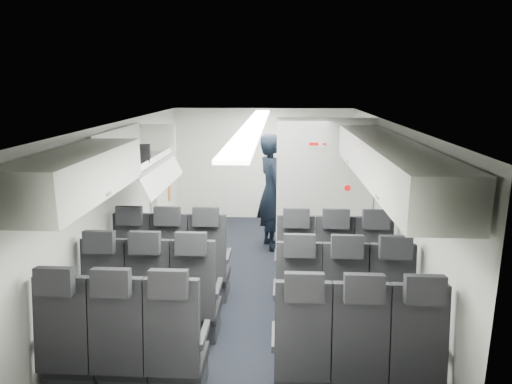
# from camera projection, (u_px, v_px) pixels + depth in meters

# --- Properties ---
(cabin_shell) EXTENTS (3.41, 6.01, 2.16)m
(cabin_shell) POSITION_uv_depth(u_px,v_px,m) (254.00, 201.00, 5.92)
(cabin_shell) COLOR black
(cabin_shell) RESTS_ON ground
(seat_row_front) EXTENTS (3.33, 0.56, 1.24)m
(seat_row_front) POSITION_uv_depth(u_px,v_px,m) (252.00, 269.00, 5.57)
(seat_row_front) COLOR black
(seat_row_front) RESTS_ON cabin_shell
(seat_row_mid) EXTENTS (3.33, 0.56, 1.24)m
(seat_row_mid) POSITION_uv_depth(u_px,v_px,m) (247.00, 304.00, 4.70)
(seat_row_mid) COLOR black
(seat_row_mid) RESTS_ON cabin_shell
(seat_row_rear) EXTENTS (3.33, 0.56, 1.24)m
(seat_row_rear) POSITION_uv_depth(u_px,v_px,m) (239.00, 355.00, 3.82)
(seat_row_rear) COLOR black
(seat_row_rear) RESTS_ON cabin_shell
(overhead_bin_left_rear) EXTENTS (0.53, 1.80, 0.40)m
(overhead_bin_left_rear) POSITION_uv_depth(u_px,v_px,m) (77.00, 175.00, 3.88)
(overhead_bin_left_rear) COLOR silver
(overhead_bin_left_rear) RESTS_ON cabin_shell
(overhead_bin_left_front_open) EXTENTS (0.64, 1.70, 0.72)m
(overhead_bin_left_front_open) POSITION_uv_depth(u_px,v_px,m) (136.00, 157.00, 5.61)
(overhead_bin_left_front_open) COLOR #9E9E93
(overhead_bin_left_front_open) RESTS_ON cabin_shell
(overhead_bin_right_rear) EXTENTS (0.53, 1.80, 0.40)m
(overhead_bin_right_rear) POSITION_uv_depth(u_px,v_px,m) (411.00, 179.00, 3.73)
(overhead_bin_right_rear) COLOR silver
(overhead_bin_right_rear) RESTS_ON cabin_shell
(overhead_bin_right_front) EXTENTS (0.53, 1.70, 0.40)m
(overhead_bin_right_front) POSITION_uv_depth(u_px,v_px,m) (370.00, 148.00, 5.43)
(overhead_bin_right_front) COLOR silver
(overhead_bin_right_front) RESTS_ON cabin_shell
(bulkhead_partition) EXTENTS (1.40, 0.15, 2.13)m
(bulkhead_partition) POSITION_uv_depth(u_px,v_px,m) (324.00, 191.00, 6.66)
(bulkhead_partition) COLOR silver
(bulkhead_partition) RESTS_ON cabin_shell
(galley_unit) EXTENTS (0.85, 0.52, 1.90)m
(galley_unit) POSITION_uv_depth(u_px,v_px,m) (313.00, 174.00, 8.55)
(galley_unit) COLOR #939399
(galley_unit) RESTS_ON cabin_shell
(boarding_door) EXTENTS (0.12, 1.27, 1.86)m
(boarding_door) POSITION_uv_depth(u_px,v_px,m) (161.00, 186.00, 7.55)
(boarding_door) COLOR silver
(boarding_door) RESTS_ON cabin_shell
(flight_attendant) EXTENTS (0.65, 0.79, 1.85)m
(flight_attendant) POSITION_uv_depth(u_px,v_px,m) (272.00, 192.00, 7.27)
(flight_attendant) COLOR black
(flight_attendant) RESTS_ON ground
(carry_on_bag) EXTENTS (0.43, 0.35, 0.23)m
(carry_on_bag) POSITION_uv_depth(u_px,v_px,m) (134.00, 155.00, 5.43)
(carry_on_bag) COLOR black
(carry_on_bag) RESTS_ON overhead_bin_left_front_open
(papers) EXTENTS (0.19, 0.11, 0.14)m
(papers) POSITION_uv_depth(u_px,v_px,m) (284.00, 185.00, 7.18)
(papers) COLOR white
(papers) RESTS_ON flight_attendant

